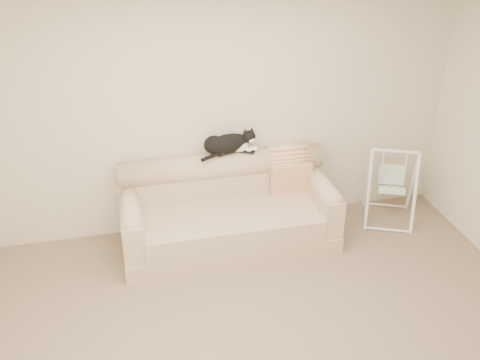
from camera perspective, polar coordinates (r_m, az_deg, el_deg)
The scene contains 8 objects.
ground_plane at distance 4.61m, azimuth 3.34°, elevation -17.47°, with size 5.00×5.00×0.00m, color #766452.
room_shell at distance 3.67m, azimuth 4.01°, elevation -0.69°, with size 5.04×4.04×2.60m.
sofa at distance 5.61m, azimuth -1.34°, elevation -3.32°, with size 2.20×0.93×0.90m.
remote_a at distance 5.55m, azimuth -1.57°, elevation 2.89°, with size 0.19×0.12×0.03m.
remote_b at distance 5.58m, azimuth 0.71°, elevation 3.05°, with size 0.18×0.11×0.02m.
tuxedo_cat at distance 5.51m, azimuth -1.26°, elevation 3.93°, with size 0.64×0.35×0.25m.
throw_blanket at distance 5.78m, azimuth 5.11°, elevation 1.86°, with size 0.44×0.38×0.58m.
baby_swing at distance 6.15m, azimuth 15.80°, elevation -0.51°, with size 0.71×0.73×0.87m.
Camera 1 is at (-0.97, -3.05, 3.32)m, focal length 40.00 mm.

